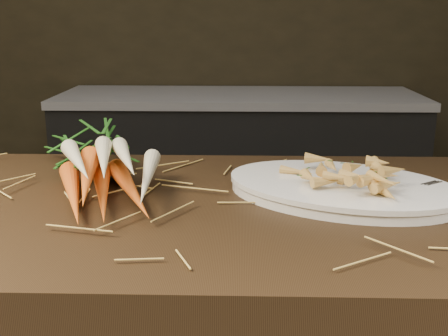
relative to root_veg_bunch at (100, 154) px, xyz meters
The scene contains 6 objects.
back_counter 1.83m from the root_veg_bunch, 80.71° to the left, with size 1.82×0.62×0.84m.
straw_bedding 0.16m from the root_veg_bunch, 96.48° to the right, with size 1.40×0.60×0.02m, color #A6803D, non-canonical shape.
root_veg_bunch is the anchor object (origin of this frame).
serving_platter 0.49m from the root_veg_bunch, 12.46° to the right, with size 0.43×0.29×0.02m, color white, non-canonical shape.
roasted_veg_heap 0.49m from the root_veg_bunch, 12.46° to the right, with size 0.21×0.15×0.05m, color #C38B3C, non-canonical shape.
serving_fork 0.64m from the root_veg_bunch, 16.92° to the right, with size 0.01×0.16×0.00m, color silver.
Camera 1 is at (0.31, -0.67, 1.23)m, focal length 45.00 mm.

